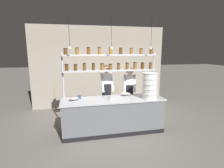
{
  "coord_description": "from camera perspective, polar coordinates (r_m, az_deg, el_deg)",
  "views": [
    {
      "loc": [
        -0.97,
        -4.34,
        2.18
      ],
      "look_at": [
        0.01,
        0.2,
        1.28
      ],
      "focal_mm": 28.0,
      "sensor_mm": 36.0,
      "label": 1
    }
  ],
  "objects": [
    {
      "name": "back_wall",
      "position": [
        6.83,
        -4.03,
        5.55
      ],
      "size": [
        5.1,
        0.12,
        3.07
      ],
      "primitive_type": "cube",
      "color": "#9E9384",
      "rests_on": "ground_plane"
    },
    {
      "name": "container_stack",
      "position": [
        4.67,
        12.23,
        -0.58
      ],
      "size": [
        0.4,
        0.4,
        0.68
      ],
      "color": "white",
      "rests_on": "prep_counter"
    },
    {
      "name": "chef_left",
      "position": [
        5.15,
        -1.8,
        -1.92
      ],
      "size": [
        0.39,
        0.32,
        1.77
      ],
      "rotation": [
        0.0,
        0.0,
        0.14
      ],
      "color": "black",
      "rests_on": "ground_plane"
    },
    {
      "name": "serving_cup_front",
      "position": [
        4.6,
        -0.39,
        -4.33
      ],
      "size": [
        0.08,
        0.08,
        0.09
      ],
      "color": "#B2B7BC",
      "rests_on": "prep_counter"
    },
    {
      "name": "prep_bowl_near_left",
      "position": [
        4.93,
        4.56,
        -3.46
      ],
      "size": [
        0.25,
        0.25,
        0.07
      ],
      "color": "white",
      "rests_on": "prep_counter"
    },
    {
      "name": "prep_counter",
      "position": [
        4.77,
        0.34,
        -10.15
      ],
      "size": [
        2.7,
        0.76,
        0.92
      ],
      "color": "slate",
      "rests_on": "ground_plane"
    },
    {
      "name": "prep_bowl_center_front",
      "position": [
        4.54,
        -12.26,
        -4.96
      ],
      "size": [
        0.24,
        0.24,
        0.07
      ],
      "color": "silver",
      "rests_on": "prep_counter"
    },
    {
      "name": "spice_shelf_unit",
      "position": [
        4.79,
        -0.51,
        6.44
      ],
      "size": [
        2.59,
        0.28,
        2.26
      ],
      "color": "#B7BABF",
      "rests_on": "ground_plane"
    },
    {
      "name": "pendant_light_row",
      "position": [
        4.45,
        -0.01,
        12.26
      ],
      "size": [
        2.14,
        0.07,
        0.83
      ],
      "color": "black"
    },
    {
      "name": "serving_cup_by_board",
      "position": [
        4.68,
        -10.57,
        -4.2
      ],
      "size": [
        0.08,
        0.08,
        0.1
      ],
      "color": "#334C70",
      "rests_on": "prep_counter"
    },
    {
      "name": "chef_center",
      "position": [
        5.31,
        5.67,
        -2.21
      ],
      "size": [
        0.41,
        0.34,
        1.69
      ],
      "rotation": [
        0.0,
        0.0,
        -0.26
      ],
      "color": "black",
      "rests_on": "ground_plane"
    },
    {
      "name": "ground_plane",
      "position": [
        4.96,
        0.33,
        -15.1
      ],
      "size": [
        40.0,
        40.0,
        0.0
      ],
      "primitive_type": "plane",
      "color": "slate"
    }
  ]
}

